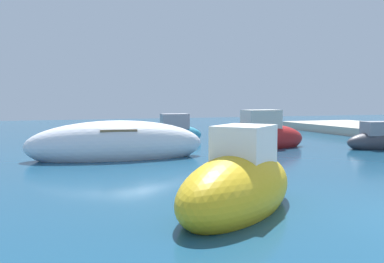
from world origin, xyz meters
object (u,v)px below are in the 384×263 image
at_px(moored_boat_1, 117,145).
at_px(moored_boat_3, 170,133).
at_px(moored_boat_0, 238,186).
at_px(moored_boat_2, 266,136).

bearing_deg(moored_boat_1, moored_boat_3, 58.38).
bearing_deg(moored_boat_0, moored_boat_1, -123.99).
xyz_separation_m(moored_boat_2, moored_boat_3, (-3.17, 4.13, -0.08)).
distance_m(moored_boat_2, moored_boat_3, 5.21).
distance_m(moored_boat_0, moored_boat_3, 13.45).
xyz_separation_m(moored_boat_0, moored_boat_1, (-1.00, 7.94, 0.02)).
bearing_deg(moored_boat_3, moored_boat_2, 131.21).
bearing_deg(moored_boat_2, moored_boat_0, -127.06).
height_order(moored_boat_0, moored_boat_3, moored_boat_0).
bearing_deg(moored_boat_3, moored_boat_0, 82.33).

